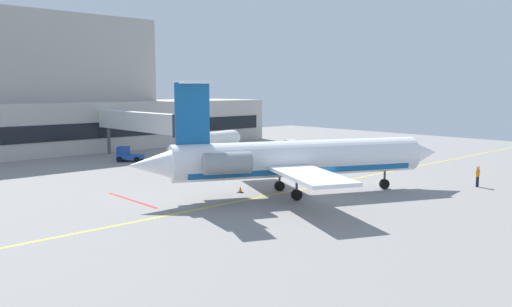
% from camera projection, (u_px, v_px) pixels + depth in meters
% --- Properties ---
extents(ground, '(120.00, 120.00, 0.11)m').
position_uv_depth(ground, '(318.00, 197.00, 43.17)').
color(ground, gray).
extents(terminal_building, '(77.57, 15.44, 20.17)m').
position_uv_depth(terminal_building, '(20.00, 99.00, 72.01)').
color(terminal_building, '#B7B2A8').
rests_on(terminal_building, ground).
extents(jet_bridge_west, '(2.40, 21.44, 6.29)m').
position_uv_depth(jet_bridge_west, '(145.00, 123.00, 63.49)').
color(jet_bridge_west, silver).
rests_on(jet_bridge_west, ground).
extents(regional_jet, '(26.87, 20.29, 9.71)m').
position_uv_depth(regional_jet, '(294.00, 159.00, 43.36)').
color(regional_jet, white).
rests_on(regional_jet, ground).
extents(baggage_tug, '(3.50, 3.51, 1.87)m').
position_uv_depth(baggage_tug, '(128.00, 155.00, 64.06)').
color(baggage_tug, '#1E4CB2').
rests_on(baggage_tug, ground).
extents(pushback_tractor, '(3.92, 2.10, 1.88)m').
position_uv_depth(pushback_tractor, '(295.00, 147.00, 72.70)').
color(pushback_tractor, silver).
rests_on(pushback_tractor, ground).
extents(belt_loader, '(4.00, 2.51, 2.35)m').
position_uv_depth(belt_loader, '(180.00, 157.00, 60.29)').
color(belt_loader, silver).
rests_on(belt_loader, ground).
extents(fuel_tank, '(7.70, 3.19, 2.76)m').
position_uv_depth(fuel_tank, '(221.00, 139.00, 77.09)').
color(fuel_tank, white).
rests_on(fuel_tank, ground).
extents(marshaller, '(0.83, 0.34, 1.97)m').
position_uv_depth(marshaller, '(478.00, 176.00, 47.35)').
color(marshaller, '#191E33').
rests_on(marshaller, ground).
extents(safety_cone_alpha, '(0.47, 0.47, 0.55)m').
position_uv_depth(safety_cone_alpha, '(321.00, 184.00, 47.52)').
color(safety_cone_alpha, orange).
rests_on(safety_cone_alpha, ground).
extents(safety_cone_bravo, '(0.47, 0.47, 0.55)m').
position_uv_depth(safety_cone_bravo, '(240.00, 190.00, 44.81)').
color(safety_cone_bravo, orange).
rests_on(safety_cone_bravo, ground).
extents(safety_cone_charlie, '(0.47, 0.47, 0.55)m').
position_uv_depth(safety_cone_charlie, '(317.00, 177.00, 51.50)').
color(safety_cone_charlie, orange).
rests_on(safety_cone_charlie, ground).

